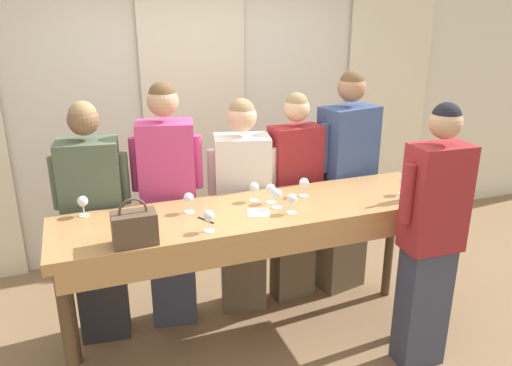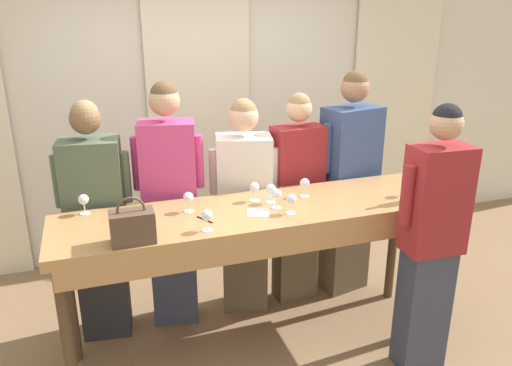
{
  "view_description": "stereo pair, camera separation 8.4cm",
  "coord_description": "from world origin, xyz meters",
  "views": [
    {
      "loc": [
        -1.05,
        -2.77,
        2.26
      ],
      "look_at": [
        0.0,
        0.07,
        1.19
      ],
      "focal_mm": 35.0,
      "sensor_mm": 36.0,
      "label": 1
    },
    {
      "loc": [
        -0.97,
        -2.8,
        2.26
      ],
      "look_at": [
        0.0,
        0.07,
        1.19
      ],
      "focal_mm": 35.0,
      "sensor_mm": 36.0,
      "label": 2
    }
  ],
  "objects": [
    {
      "name": "curtain_panel_center",
      "position": [
        0.0,
        1.67,
        1.34
      ],
      "size": [
        0.95,
        0.03,
        2.69
      ],
      "color": "#EFE5C6",
      "rests_on": "ground_plane"
    },
    {
      "name": "wine_bottle",
      "position": [
        0.99,
        -0.21,
        1.16
      ],
      "size": [
        0.07,
        0.07,
        0.3
      ],
      "color": "black",
      "rests_on": "tasting_bar"
    },
    {
      "name": "guest_olive_jacket",
      "position": [
        -1.0,
        0.51,
        0.87
      ],
      "size": [
        0.5,
        0.33,
        1.71
      ],
      "color": "#28282D",
      "rests_on": "ground_plane"
    },
    {
      "name": "wine_glass_back_left",
      "position": [
        0.1,
        0.07,
        1.13
      ],
      "size": [
        0.07,
        0.07,
        0.13
      ],
      "color": "white",
      "rests_on": "tasting_bar"
    },
    {
      "name": "guest_cream_sweater",
      "position": [
        0.06,
        0.51,
        0.85
      ],
      "size": [
        0.51,
        0.36,
        1.66
      ],
      "color": "brown",
      "rests_on": "ground_plane"
    },
    {
      "name": "tasting_bar",
      "position": [
        0.0,
        -0.02,
        0.93
      ],
      "size": [
        2.59,
        0.65,
        1.04
      ],
      "color": "#B27F4C",
      "rests_on": "ground_plane"
    },
    {
      "name": "host_pouring",
      "position": [
        0.94,
        -0.52,
        0.91
      ],
      "size": [
        0.47,
        0.24,
        1.76
      ],
      "color": "#383D51",
      "rests_on": "ground_plane"
    },
    {
      "name": "pen",
      "position": [
        -0.37,
        -0.07,
        1.05
      ],
      "size": [
        0.07,
        0.12,
        0.01
      ],
      "color": "black",
      "rests_on": "tasting_bar"
    },
    {
      "name": "wine_glass_center_right",
      "position": [
        1.02,
        -0.1,
        1.13
      ],
      "size": [
        0.07,
        0.07,
        0.13
      ],
      "color": "white",
      "rests_on": "tasting_bar"
    },
    {
      "name": "wall_back",
      "position": [
        0.0,
        1.74,
        1.4
      ],
      "size": [
        12.0,
        0.06,
        2.8
      ],
      "color": "silver",
      "rests_on": "ground_plane"
    },
    {
      "name": "wine_glass_back_mid",
      "position": [
        -0.44,
        0.09,
        1.13
      ],
      "size": [
        0.07,
        0.07,
        0.13
      ],
      "color": "white",
      "rests_on": "tasting_bar"
    },
    {
      "name": "ground_plane",
      "position": [
        0.0,
        0.0,
        0.0
      ],
      "size": [
        18.0,
        18.0,
        0.0
      ],
      "primitive_type": "plane",
      "color": "#846647"
    },
    {
      "name": "wine_glass_front_right",
      "position": [
        0.11,
        -0.03,
        1.13
      ],
      "size": [
        0.07,
        0.07,
        0.13
      ],
      "color": "white",
      "rests_on": "tasting_bar"
    },
    {
      "name": "wine_glass_center_mid",
      "position": [
        -0.39,
        -0.22,
        1.13
      ],
      "size": [
        0.07,
        0.07,
        0.13
      ],
      "color": "white",
      "rests_on": "tasting_bar"
    },
    {
      "name": "handbag",
      "position": [
        -0.81,
        -0.24,
        1.14
      ],
      "size": [
        0.24,
        0.14,
        0.27
      ],
      "color": "brown",
      "rests_on": "tasting_bar"
    },
    {
      "name": "wine_glass_front_left",
      "position": [
        0.16,
        -0.14,
        1.13
      ],
      "size": [
        0.07,
        0.07,
        0.13
      ],
      "color": "white",
      "rests_on": "tasting_bar"
    },
    {
      "name": "wine_glass_center_left",
      "position": [
        0.01,
        0.13,
        1.13
      ],
      "size": [
        0.07,
        0.07,
        0.13
      ],
      "color": "white",
      "rests_on": "tasting_bar"
    },
    {
      "name": "napkin",
      "position": [
        -0.03,
        -0.07,
        1.05
      ],
      "size": [
        0.17,
        0.17,
        0.0
      ],
      "color": "white",
      "rests_on": "tasting_bar"
    },
    {
      "name": "curtain_panel_right",
      "position": [
        2.07,
        1.67,
        1.34
      ],
      "size": [
        0.95,
        0.03,
        2.69
      ],
      "color": "#EFE5C6",
      "rests_on": "ground_plane"
    },
    {
      "name": "guest_pink_top",
      "position": [
        -0.49,
        0.51,
        0.94
      ],
      "size": [
        0.5,
        0.32,
        1.81
      ],
      "color": "#383D51",
      "rests_on": "ground_plane"
    },
    {
      "name": "wine_glass_front_mid",
      "position": [
        -1.06,
        0.26,
        1.13
      ],
      "size": [
        0.07,
        0.07,
        0.13
      ],
      "color": "white",
      "rests_on": "tasting_bar"
    },
    {
      "name": "guest_striped_shirt",
      "position": [
        0.48,
        0.51,
        0.87
      ],
      "size": [
        0.5,
        0.24,
        1.68
      ],
      "color": "brown",
      "rests_on": "ground_plane"
    },
    {
      "name": "guest_navy_coat",
      "position": [
        0.93,
        0.51,
        0.93
      ],
      "size": [
        0.55,
        0.34,
        1.82
      ],
      "color": "brown",
      "rests_on": "ground_plane"
    },
    {
      "name": "wine_glass_back_right",
      "position": [
        0.36,
        0.1,
        1.13
      ],
      "size": [
        0.07,
        0.07,
        0.13
      ],
      "color": "white",
      "rests_on": "tasting_bar"
    }
  ]
}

